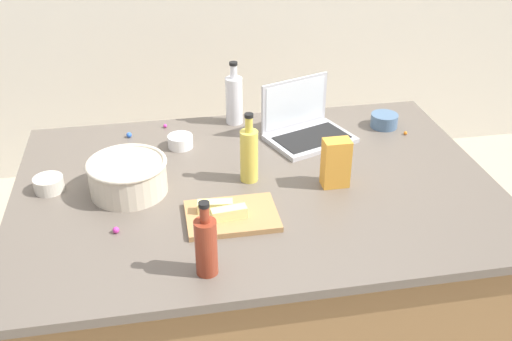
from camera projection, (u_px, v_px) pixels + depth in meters
island_counter at (256, 284)px, 2.26m from camera, size 1.63×1.14×0.90m
laptop at (305, 126)px, 2.32m from camera, size 0.37×0.32×0.22m
mixing_bowl_large at (128, 176)px, 1.96m from camera, size 0.26×0.26×0.12m
bottle_vinegar at (233, 99)px, 2.41m from camera, size 0.07×0.07×0.26m
bottle_soy at (206, 245)px, 1.59m from camera, size 0.06×0.06×0.23m
bottle_oil at (249, 154)px, 2.01m from camera, size 0.06×0.06×0.25m
cutting_board at (232, 216)px, 1.85m from camera, size 0.28×0.20×0.02m
butter_stick_left at (229, 213)px, 1.82m from camera, size 0.11×0.05×0.04m
butter_stick_right at (215, 206)px, 1.85m from camera, size 0.11×0.05×0.04m
ramekin_small at (180, 141)px, 2.26m from camera, size 0.09×0.09×0.05m
ramekin_medium at (384, 120)px, 2.41m from camera, size 0.11×0.11×0.05m
ramekin_wide at (49, 184)px, 1.99m from camera, size 0.10×0.10×0.05m
candy_bag at (336, 163)px, 1.99m from camera, size 0.09×0.06×0.17m
candy_0 at (405, 133)px, 2.36m from camera, size 0.01×0.01×0.01m
candy_1 at (116, 230)px, 1.79m from camera, size 0.02×0.02×0.02m
candy_2 at (165, 126)px, 2.41m from camera, size 0.02×0.02×0.02m
candy_3 at (129, 135)px, 2.34m from camera, size 0.02×0.02×0.02m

